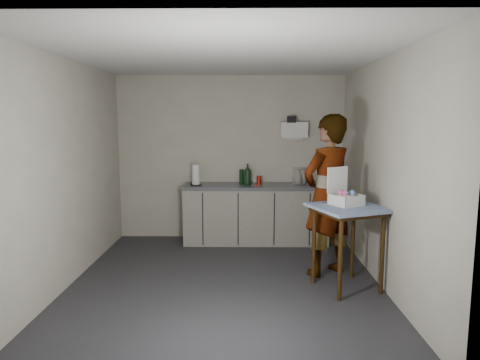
{
  "coord_description": "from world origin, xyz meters",
  "views": [
    {
      "loc": [
        0.23,
        -4.84,
        1.89
      ],
      "look_at": [
        0.17,
        0.45,
        1.16
      ],
      "focal_mm": 32.0,
      "sensor_mm": 36.0,
      "label": 1
    }
  ],
  "objects_px": {
    "kitchen_counter": "(256,215)",
    "side_table": "(348,217)",
    "dark_bottle": "(241,177)",
    "bakery_box": "(345,197)",
    "paper_towel": "(196,175)",
    "standing_man": "(327,196)",
    "soda_can": "(259,180)",
    "dish_rack": "(304,181)",
    "soap_bottle": "(247,175)"
  },
  "relations": [
    {
      "from": "kitchen_counter",
      "to": "side_table",
      "type": "distance_m",
      "value": 2.14
    },
    {
      "from": "dark_bottle",
      "to": "bakery_box",
      "type": "distance_m",
      "value": 2.15
    },
    {
      "from": "paper_towel",
      "to": "standing_man",
      "type": "bearing_deg",
      "value": -36.95
    },
    {
      "from": "soda_can",
      "to": "dish_rack",
      "type": "xyz_separation_m",
      "value": [
        0.7,
        0.09,
        -0.01
      ]
    },
    {
      "from": "dish_rack",
      "to": "soap_bottle",
      "type": "bearing_deg",
      "value": -171.52
    },
    {
      "from": "paper_towel",
      "to": "dark_bottle",
      "type": "bearing_deg",
      "value": 7.14
    },
    {
      "from": "kitchen_counter",
      "to": "soda_can",
      "type": "height_order",
      "value": "soda_can"
    },
    {
      "from": "soda_can",
      "to": "standing_man",
      "type": "bearing_deg",
      "value": -59.77
    },
    {
      "from": "bakery_box",
      "to": "paper_towel",
      "type": "bearing_deg",
      "value": 107.83
    },
    {
      "from": "kitchen_counter",
      "to": "dish_rack",
      "type": "distance_m",
      "value": 0.92
    },
    {
      "from": "standing_man",
      "to": "soda_can",
      "type": "bearing_deg",
      "value": -94.73
    },
    {
      "from": "standing_man",
      "to": "soap_bottle",
      "type": "height_order",
      "value": "standing_man"
    },
    {
      "from": "dark_bottle",
      "to": "side_table",
      "type": "bearing_deg",
      "value": -57.28
    },
    {
      "from": "dark_bottle",
      "to": "bakery_box",
      "type": "bearing_deg",
      "value": -56.52
    },
    {
      "from": "dark_bottle",
      "to": "paper_towel",
      "type": "bearing_deg",
      "value": -172.86
    },
    {
      "from": "paper_towel",
      "to": "soap_bottle",
      "type": "bearing_deg",
      "value": -0.04
    },
    {
      "from": "side_table",
      "to": "paper_towel",
      "type": "bearing_deg",
      "value": 115.36
    },
    {
      "from": "soap_bottle",
      "to": "kitchen_counter",
      "type": "bearing_deg",
      "value": 28.48
    },
    {
      "from": "side_table",
      "to": "soda_can",
      "type": "relative_size",
      "value": 6.75
    },
    {
      "from": "standing_man",
      "to": "dish_rack",
      "type": "height_order",
      "value": "standing_man"
    },
    {
      "from": "dark_bottle",
      "to": "paper_towel",
      "type": "height_order",
      "value": "paper_towel"
    },
    {
      "from": "soap_bottle",
      "to": "paper_towel",
      "type": "xyz_separation_m",
      "value": [
        -0.79,
        0.0,
        -0.01
      ]
    },
    {
      "from": "soda_can",
      "to": "soap_bottle",
      "type": "bearing_deg",
      "value": -168.4
    },
    {
      "from": "soap_bottle",
      "to": "dish_rack",
      "type": "relative_size",
      "value": 0.93
    },
    {
      "from": "kitchen_counter",
      "to": "dark_bottle",
      "type": "height_order",
      "value": "dark_bottle"
    },
    {
      "from": "standing_man",
      "to": "kitchen_counter",
      "type": "bearing_deg",
      "value": -93.93
    },
    {
      "from": "paper_towel",
      "to": "bakery_box",
      "type": "distance_m",
      "value": 2.54
    },
    {
      "from": "kitchen_counter",
      "to": "dish_rack",
      "type": "xyz_separation_m",
      "value": [
        0.75,
        0.06,
        0.54
      ]
    },
    {
      "from": "dish_rack",
      "to": "dark_bottle",
      "type": "bearing_deg",
      "value": -177.47
    },
    {
      "from": "soap_bottle",
      "to": "paper_towel",
      "type": "distance_m",
      "value": 0.79
    },
    {
      "from": "standing_man",
      "to": "bakery_box",
      "type": "height_order",
      "value": "standing_man"
    },
    {
      "from": "kitchen_counter",
      "to": "dark_bottle",
      "type": "xyz_separation_m",
      "value": [
        -0.22,
        0.02,
        0.6
      ]
    },
    {
      "from": "soda_can",
      "to": "paper_towel",
      "type": "xyz_separation_m",
      "value": [
        -0.96,
        -0.04,
        0.08
      ]
    },
    {
      "from": "dark_bottle",
      "to": "standing_man",
      "type": "bearing_deg",
      "value": -53.05
    },
    {
      "from": "kitchen_counter",
      "to": "standing_man",
      "type": "xyz_separation_m",
      "value": [
        0.84,
        -1.39,
        0.56
      ]
    },
    {
      "from": "standing_man",
      "to": "bakery_box",
      "type": "relative_size",
      "value": 4.71
    },
    {
      "from": "paper_towel",
      "to": "side_table",
      "type": "bearing_deg",
      "value": -43.27
    },
    {
      "from": "kitchen_counter",
      "to": "bakery_box",
      "type": "bearing_deg",
      "value": -61.52
    },
    {
      "from": "side_table",
      "to": "soda_can",
      "type": "height_order",
      "value": "soda_can"
    },
    {
      "from": "kitchen_counter",
      "to": "bakery_box",
      "type": "relative_size",
      "value": 5.35
    },
    {
      "from": "bakery_box",
      "to": "side_table",
      "type": "bearing_deg",
      "value": -105.68
    },
    {
      "from": "soap_bottle",
      "to": "dark_bottle",
      "type": "bearing_deg",
      "value": 136.46
    },
    {
      "from": "kitchen_counter",
      "to": "standing_man",
      "type": "bearing_deg",
      "value": -58.97
    },
    {
      "from": "soda_can",
      "to": "dark_bottle",
      "type": "height_order",
      "value": "dark_bottle"
    },
    {
      "from": "soap_bottle",
      "to": "dark_bottle",
      "type": "height_order",
      "value": "soap_bottle"
    },
    {
      "from": "paper_towel",
      "to": "bakery_box",
      "type": "bearing_deg",
      "value": -42.19
    },
    {
      "from": "side_table",
      "to": "standing_man",
      "type": "xyz_separation_m",
      "value": [
        -0.15,
        0.47,
        0.16
      ]
    },
    {
      "from": "kitchen_counter",
      "to": "side_table",
      "type": "height_order",
      "value": "side_table"
    },
    {
      "from": "side_table",
      "to": "dark_bottle",
      "type": "xyz_separation_m",
      "value": [
        -1.21,
        1.88,
        0.2
      ]
    },
    {
      "from": "paper_towel",
      "to": "dish_rack",
      "type": "bearing_deg",
      "value": 4.47
    }
  ]
}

